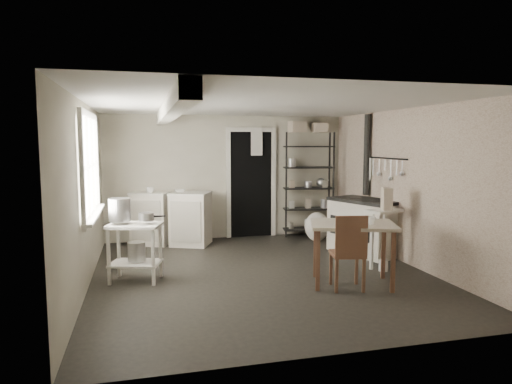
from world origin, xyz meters
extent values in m
plane|color=black|center=(0.00, 0.00, 0.00)|extent=(5.00, 5.00, 0.00)
plane|color=beige|center=(0.00, 0.00, 2.30)|extent=(5.00, 5.00, 0.00)
cube|color=#BCB5A0|center=(0.00, 2.50, 1.15)|extent=(4.50, 0.02, 2.30)
cube|color=#BCB5A0|center=(0.00, -2.50, 1.15)|extent=(4.50, 0.02, 2.30)
cube|color=#BCB5A0|center=(-2.25, 0.00, 1.15)|extent=(0.02, 5.00, 2.30)
cube|color=#BCB5A0|center=(2.25, 0.00, 1.15)|extent=(0.02, 5.00, 2.30)
cylinder|color=#BDBDBF|center=(-1.85, 0.10, 0.94)|extent=(0.33, 0.33, 0.30)
cylinder|color=#BDBDBF|center=(-1.52, 0.03, 0.85)|extent=(0.20, 0.20, 0.11)
cylinder|color=#BDBDBF|center=(-1.66, 0.10, 0.39)|extent=(0.30, 0.30, 0.25)
imported|color=white|center=(-0.93, 2.08, 0.95)|extent=(0.26, 0.26, 0.06)
imported|color=white|center=(-1.43, 2.09, 0.97)|extent=(0.14, 0.14, 0.10)
imported|color=white|center=(1.25, 2.35, 1.36)|extent=(0.09, 0.09, 0.18)
cube|color=beige|center=(1.32, 2.33, 2.01)|extent=(0.31, 0.28, 0.20)
cube|color=beige|center=(1.76, 2.31, 1.99)|extent=(0.30, 0.28, 0.17)
cube|color=beige|center=(1.81, -0.14, 1.01)|extent=(0.19, 0.24, 0.32)
imported|color=white|center=(1.17, -0.89, 0.81)|extent=(0.12, 0.12, 0.09)
ellipsoid|color=silver|center=(1.52, 1.76, 0.24)|extent=(0.52, 0.47, 0.53)
cylinder|color=white|center=(1.70, -0.30, 0.07)|extent=(0.14, 0.14, 0.16)
camera|label=1|loc=(-1.56, -5.93, 1.80)|focal=32.00mm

